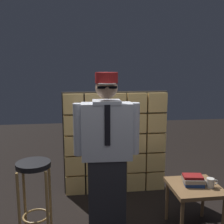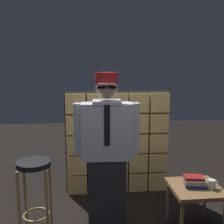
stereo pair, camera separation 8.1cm
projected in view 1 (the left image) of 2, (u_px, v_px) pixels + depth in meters
glass_block_wall at (116, 144)px, 3.64m from camera, size 1.45×0.10×1.45m
standing_person at (107, 152)px, 2.71m from camera, size 0.68×0.29×1.70m
bar_stool at (34, 182)px, 2.63m from camera, size 0.34×0.34×0.83m
side_table at (194, 191)px, 2.81m from camera, size 0.52×0.52×0.51m
book_stack at (193, 180)px, 2.80m from camera, size 0.24×0.21×0.11m
coffee_mug at (211, 183)px, 2.75m from camera, size 0.13×0.08×0.09m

